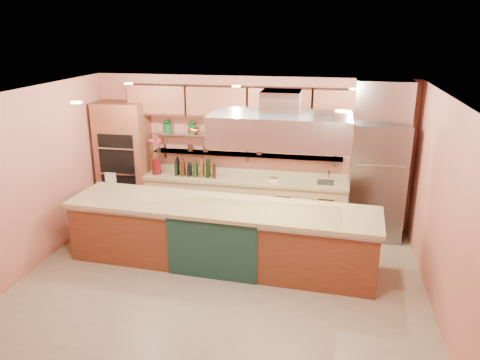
% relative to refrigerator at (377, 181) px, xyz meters
% --- Properties ---
extents(floor, '(6.00, 5.00, 0.02)m').
position_rel_refrigerator_xyz_m(floor, '(-2.35, -2.14, -1.06)').
color(floor, gray).
rests_on(floor, ground).
extents(ceiling, '(6.00, 5.00, 0.02)m').
position_rel_refrigerator_xyz_m(ceiling, '(-2.35, -2.14, 1.75)').
color(ceiling, black).
rests_on(ceiling, wall_back).
extents(wall_back, '(6.00, 0.04, 2.80)m').
position_rel_refrigerator_xyz_m(wall_back, '(-2.35, 0.36, 0.35)').
color(wall_back, '#C6735D').
rests_on(wall_back, floor).
extents(wall_front, '(6.00, 0.04, 2.80)m').
position_rel_refrigerator_xyz_m(wall_front, '(-2.35, -4.64, 0.35)').
color(wall_front, '#C6735D').
rests_on(wall_front, floor).
extents(wall_left, '(0.04, 5.00, 2.80)m').
position_rel_refrigerator_xyz_m(wall_left, '(-5.35, -2.14, 0.35)').
color(wall_left, '#C6735D').
rests_on(wall_left, floor).
extents(wall_right, '(0.04, 5.00, 2.80)m').
position_rel_refrigerator_xyz_m(wall_right, '(0.65, -2.14, 0.35)').
color(wall_right, '#C6735D').
rests_on(wall_right, floor).
extents(oven_stack, '(0.95, 0.64, 2.30)m').
position_rel_refrigerator_xyz_m(oven_stack, '(-4.80, 0.04, 0.10)').
color(oven_stack, brown).
rests_on(oven_stack, floor).
extents(refrigerator, '(0.95, 0.72, 2.10)m').
position_rel_refrigerator_xyz_m(refrigerator, '(0.00, 0.00, 0.00)').
color(refrigerator, slate).
rests_on(refrigerator, floor).
extents(back_counter, '(3.84, 0.64, 0.93)m').
position_rel_refrigerator_xyz_m(back_counter, '(-2.40, 0.06, -0.58)').
color(back_counter, tan).
rests_on(back_counter, floor).
extents(wall_shelf_lower, '(3.60, 0.26, 0.03)m').
position_rel_refrigerator_xyz_m(wall_shelf_lower, '(-2.40, 0.23, 0.30)').
color(wall_shelf_lower, '#AAADB1').
rests_on(wall_shelf_lower, wall_back).
extents(wall_shelf_upper, '(3.60, 0.26, 0.03)m').
position_rel_refrigerator_xyz_m(wall_shelf_upper, '(-2.40, 0.23, 0.65)').
color(wall_shelf_upper, '#AAADB1').
rests_on(wall_shelf_upper, wall_back).
extents(upper_cabinets, '(4.60, 0.36, 0.55)m').
position_rel_refrigerator_xyz_m(upper_cabinets, '(-2.35, 0.18, 1.30)').
color(upper_cabinets, brown).
rests_on(upper_cabinets, wall_back).
extents(range_hood, '(2.00, 1.00, 0.45)m').
position_rel_refrigerator_xyz_m(range_hood, '(-1.57, -1.57, 1.20)').
color(range_hood, '#AAADB1').
rests_on(range_hood, ceiling).
extents(ceiling_downlights, '(4.00, 2.80, 0.02)m').
position_rel_refrigerator_xyz_m(ceiling_downlights, '(-2.35, -1.94, 1.72)').
color(ceiling_downlights, '#FFE5A5').
rests_on(ceiling_downlights, ceiling).
extents(island, '(4.87, 1.32, 1.00)m').
position_rel_refrigerator_xyz_m(island, '(-2.47, -1.57, -0.55)').
color(island, brown).
rests_on(island, floor).
extents(flower_vase, '(0.18, 0.18, 0.31)m').
position_rel_refrigerator_xyz_m(flower_vase, '(-4.13, 0.01, 0.03)').
color(flower_vase, '#5A0D0F').
rests_on(flower_vase, back_counter).
extents(oil_bottle_cluster, '(0.90, 0.38, 0.28)m').
position_rel_refrigerator_xyz_m(oil_bottle_cluster, '(-3.34, 0.01, 0.02)').
color(oil_bottle_cluster, black).
rests_on(oil_bottle_cluster, back_counter).
extents(kitchen_scale, '(0.16, 0.13, 0.08)m').
position_rel_refrigerator_xyz_m(kitchen_scale, '(-1.84, 0.01, -0.08)').
color(kitchen_scale, white).
rests_on(kitchen_scale, back_counter).
extents(bar_faucet, '(0.04, 0.04, 0.24)m').
position_rel_refrigerator_xyz_m(bar_faucet, '(-0.84, 0.11, -0.00)').
color(bar_faucet, silver).
rests_on(bar_faucet, back_counter).
extents(copper_kettle, '(0.22, 0.22, 0.13)m').
position_rel_refrigerator_xyz_m(copper_kettle, '(-3.39, 0.23, 0.73)').
color(copper_kettle, orange).
rests_on(copper_kettle, wall_shelf_upper).
extents(green_canister, '(0.18, 0.18, 0.19)m').
position_rel_refrigerator_xyz_m(green_canister, '(-2.96, 0.23, 0.76)').
color(green_canister, '#0F4821').
rests_on(green_canister, wall_shelf_upper).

